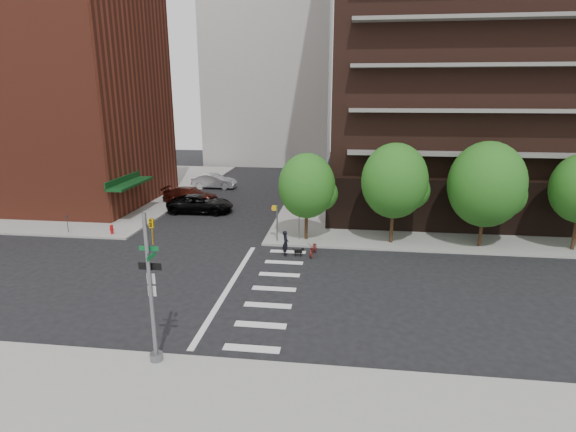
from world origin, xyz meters
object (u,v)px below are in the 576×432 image
Objects in this scene: traffic_signal at (152,301)px; parked_car_maroon at (191,195)px; parked_car_silver at (214,181)px; parked_car_black at (201,204)px; fire_hydrant at (112,229)px; dog_walker at (286,243)px; scooter at (313,248)px.

traffic_signal is 1.12× the size of parked_car_maroon.
parked_car_maroon is at bearing 179.54° from parked_car_silver.
parked_car_black is 1.18× the size of parked_car_silver.
traffic_signal is 18.42m from fire_hydrant.
parked_car_maroon reaches higher than fire_hydrant.
fire_hydrant is 18.27m from parked_car_silver.
parked_car_black is 13.43m from dog_walker.
dog_walker reaches higher than parked_car_maroon.
scooter is at bearing 68.28° from traffic_signal.
dog_walker reaches higher than parked_car_silver.
fire_hydrant is at bearing 168.84° from parked_car_maroon.
parked_car_black is at bearing 103.76° from traffic_signal.
traffic_signal reaches higher than parked_car_black.
traffic_signal reaches higher than dog_walker.
dog_walker is (-1.81, -0.29, 0.37)m from scooter.
traffic_signal is 1.22× the size of parked_car_silver.
scooter is at bearing -133.39° from parked_car_black.
parked_car_silver is at bearing 102.57° from traffic_signal.
parked_car_black is at bearing 59.21° from fire_hydrant.
parked_car_black is at bearing 145.64° from scooter.
fire_hydrant is at bearing 179.31° from scooter.
parked_car_black is at bearing -147.33° from parked_car_maroon.
traffic_signal is 8.20× the size of fire_hydrant.
scooter is (10.79, -9.70, -0.33)m from parked_car_black.
parked_car_maroon is at bearing 77.73° from fire_hydrant.
fire_hydrant is at bearing 173.17° from parked_car_silver.
dog_walker is at bearing 75.10° from traffic_signal.
parked_car_silver is (0.23, 7.20, 0.03)m from parked_car_maroon.
scooter reaches higher than fire_hydrant.
fire_hydrant is 15.40m from scooter.
parked_car_maroon is at bearing 31.20° from dog_walker.
parked_car_maroon is 18.37m from scooter.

